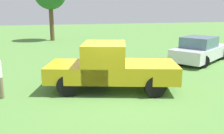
# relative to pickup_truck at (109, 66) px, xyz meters

# --- Properties ---
(ground_plane) EXTENTS (80.00, 80.00, 0.00)m
(ground_plane) POSITION_rel_pickup_truck_xyz_m (-0.12, 0.41, -0.95)
(ground_plane) COLOR #54843D
(pickup_truck) EXTENTS (5.21, 3.18, 1.82)m
(pickup_truck) POSITION_rel_pickup_truck_xyz_m (0.00, 0.00, 0.00)
(pickup_truck) COLOR black
(pickup_truck) RESTS_ON ground_plane
(sedan_near) EXTENTS (4.64, 3.94, 1.49)m
(sedan_near) POSITION_rel_pickup_truck_xyz_m (-6.34, -3.52, -0.25)
(sedan_near) COLOR black
(sedan_near) RESTS_ON ground_plane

